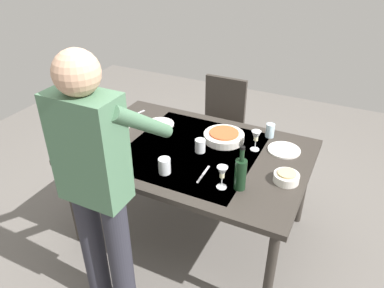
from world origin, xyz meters
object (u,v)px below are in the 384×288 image
at_px(wine_bottle, 240,173).
at_px(water_cup_near_left, 165,166).
at_px(serving_bowl_pasta, 224,136).
at_px(person_server, 97,182).
at_px(dinner_plate_far, 160,124).
at_px(water_cup_far_right, 200,146).
at_px(water_cup_far_left, 270,131).
at_px(wine_glass_right, 256,137).
at_px(side_bowl_salad, 118,123).
at_px(dining_table, 192,158).
at_px(chair_near, 221,120).
at_px(water_cup_near_right, 114,153).
at_px(dinner_plate_near, 284,150).
at_px(side_bowl_bread, 286,177).
at_px(wine_glass_left, 222,173).

bearing_deg(wine_bottle, water_cup_near_left, 6.75).
bearing_deg(serving_bowl_pasta, water_cup_near_left, 71.22).
relative_size(person_server, dinner_plate_far, 7.34).
relative_size(person_server, water_cup_far_right, 17.68).
bearing_deg(water_cup_far_left, wine_bottle, 90.82).
height_order(wine_glass_right, side_bowl_salad, wine_glass_right).
xyz_separation_m(dining_table, chair_near, (0.15, -0.93, -0.16)).
xyz_separation_m(wine_bottle, water_cup_near_right, (0.88, 0.06, -0.06)).
bearing_deg(wine_bottle, water_cup_far_right, -35.11).
bearing_deg(water_cup_near_left, dinner_plate_far, -56.80).
relative_size(water_cup_near_right, water_cup_far_left, 0.94).
distance_m(chair_near, water_cup_near_left, 1.29).
relative_size(wine_glass_right, dinner_plate_near, 0.66).
bearing_deg(side_bowl_bread, water_cup_near_right, 13.01).
bearing_deg(serving_bowl_pasta, dinner_plate_near, -173.58).
height_order(water_cup_near_left, side_bowl_bread, water_cup_near_left).
distance_m(dining_table, water_cup_far_right, 0.13).
height_order(wine_glass_left, wine_glass_right, same).
bearing_deg(dinner_plate_far, chair_near, -109.62).
distance_m(wine_glass_right, side_bowl_bread, 0.41).
relative_size(dining_table, water_cup_far_right, 17.08).
relative_size(dining_table, dinner_plate_near, 7.09).
relative_size(dinner_plate_near, dinner_plate_far, 1.00).
relative_size(person_server, serving_bowl_pasta, 5.63).
distance_m(wine_glass_left, water_cup_far_left, 0.74).
distance_m(wine_glass_left, dinner_plate_near, 0.64).
bearing_deg(water_cup_near_left, side_bowl_salad, -30.94).
height_order(dinner_plate_near, dinner_plate_far, same).
height_order(water_cup_far_left, side_bowl_bread, water_cup_far_left).
bearing_deg(chair_near, side_bowl_salad, 59.04).
bearing_deg(water_cup_far_right, serving_bowl_pasta, -112.39).
relative_size(water_cup_far_left, dinner_plate_far, 0.46).
bearing_deg(water_cup_near_left, water_cup_near_right, 1.04).
bearing_deg(chair_near, wine_glass_right, 126.95).
distance_m(wine_glass_left, serving_bowl_pasta, 0.58).
bearing_deg(wine_glass_right, water_cup_far_left, -100.44).
distance_m(wine_glass_left, wine_glass_right, 0.51).
bearing_deg(person_server, wine_glass_left, -135.88).
bearing_deg(side_bowl_bread, water_cup_far_right, -7.50).
height_order(dining_table, side_bowl_salad, side_bowl_salad).
height_order(water_cup_far_right, side_bowl_bread, water_cup_far_right).
bearing_deg(water_cup_near_right, serving_bowl_pasta, -135.71).
distance_m(person_server, side_bowl_bread, 1.14).
distance_m(wine_bottle, wine_glass_right, 0.47).
height_order(dining_table, serving_bowl_pasta, serving_bowl_pasta).
relative_size(wine_bottle, water_cup_near_left, 2.80).
height_order(water_cup_near_left, water_cup_near_right, water_cup_near_left).
distance_m(dining_table, water_cup_near_right, 0.55).
distance_m(chair_near, serving_bowl_pasta, 0.81).
xyz_separation_m(water_cup_near_left, water_cup_near_right, (0.39, 0.01, -0.00)).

